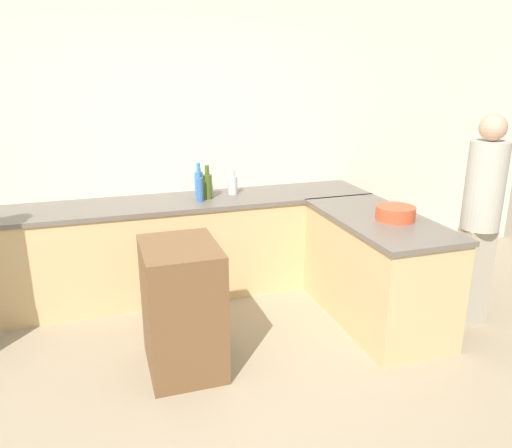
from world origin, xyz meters
name	(u,v)px	position (x,y,z in m)	size (l,w,h in m)	color
ground_plane	(250,416)	(0.00, 0.00, 0.00)	(14.00, 14.00, 0.00)	tan
wall_back	(178,142)	(0.00, 2.24, 1.35)	(8.00, 0.06, 2.70)	silver
counter_back	(189,246)	(0.00, 1.90, 0.44)	(3.41, 0.66, 0.88)	#D6B27A
counter_peninsula	(376,269)	(1.36, 0.88, 0.44)	(0.69, 1.43, 0.88)	#D6B27A
island_table	(182,308)	(-0.27, 0.66, 0.45)	(0.50, 0.64, 0.91)	brown
mixing_bowl	(395,213)	(1.44, 0.79, 0.94)	(0.30, 0.30, 0.10)	#DB512D
olive_oil_bottle	(207,185)	(0.19, 1.88, 1.00)	(0.08, 0.08, 0.30)	#475B1E
water_bottle_blue	(200,188)	(0.10, 1.80, 1.00)	(0.06, 0.06, 0.30)	#386BB7
dish_soap_bottle	(199,182)	(0.14, 2.02, 1.00)	(0.08, 0.08, 0.30)	#338CBF
hot_sauce_bottle	(208,186)	(0.21, 1.97, 0.98)	(0.06, 0.06, 0.25)	red
vinegar_bottle_clear	(233,184)	(0.45, 1.97, 0.98)	(0.09, 0.09, 0.23)	silver
person_at_peninsula	(481,213)	(2.07, 0.58, 0.93)	(0.29, 0.29, 1.69)	#ADA38E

